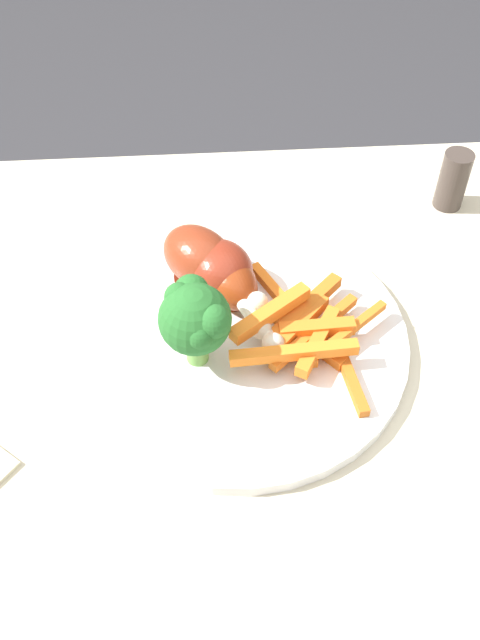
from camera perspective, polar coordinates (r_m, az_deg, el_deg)
The scene contains 8 objects.
dining_table at distance 0.70m, azimuth 0.22°, elevation -11.91°, with size 0.98×0.68×0.71m.
dinner_plate at distance 0.63m, azimuth -0.00°, elevation -1.56°, with size 0.30×0.30×0.01m, color white.
broccoli_floret_front at distance 0.57m, azimuth -3.60°, elevation 0.20°, with size 0.06×0.07×0.08m.
carrot_fries_pile at distance 0.61m, azimuth 5.20°, elevation -0.77°, with size 0.14×0.17×0.04m.
chicken_drumstick_near at distance 0.64m, azimuth -1.40°, elevation 3.77°, with size 0.08×0.12×0.05m.
chicken_drumstick_far at distance 0.63m, azimuth -0.63°, elevation 2.85°, with size 0.08×0.12×0.04m.
chicken_drumstick_extra at distance 0.65m, azimuth -3.09°, elevation 4.89°, with size 0.10×0.11×0.05m.
pepper_shaker at distance 0.78m, azimuth 16.68°, elevation 10.67°, with size 0.03×0.03×0.06m, color #423833.
Camera 1 is at (-0.03, -0.34, 1.20)m, focal length 40.00 mm.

